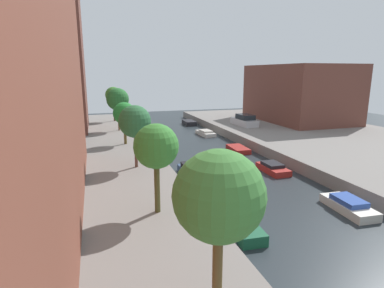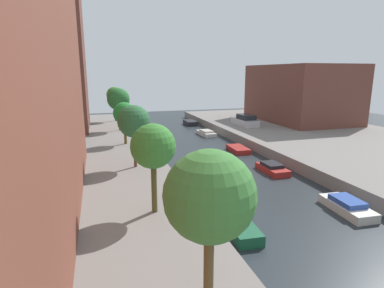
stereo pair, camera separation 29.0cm
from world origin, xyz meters
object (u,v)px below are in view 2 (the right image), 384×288
(street_tree_5, at_px, (115,95))
(moored_boat_right_5, at_px, (190,123))
(low_block_right, at_px, (300,93))
(moored_boat_left_2, at_px, (192,172))
(moored_boat_left_1, at_px, (237,224))
(moored_boat_right_2, at_px, (272,168))
(moored_boat_right_4, at_px, (206,133))
(parked_car, at_px, (245,121))
(moored_boat_right_3, at_px, (238,149))
(street_tree_0, at_px, (210,198))
(street_tree_3, at_px, (124,114))
(apartment_tower_far, at_px, (37,41))
(street_tree_1, at_px, (153,147))
(street_tree_2, at_px, (134,122))
(street_tree_4, at_px, (118,99))
(moored_boat_right_1, at_px, (347,206))

(street_tree_5, relative_size, moored_boat_right_5, 1.55)
(low_block_right, distance_m, moored_boat_left_2, 27.76)
(moored_boat_left_1, xyz_separation_m, moored_boat_right_5, (6.98, 32.27, 0.04))
(street_tree_5, relative_size, moored_boat_right_2, 1.53)
(moored_boat_right_4, bearing_deg, parked_car, 1.60)
(low_block_right, height_order, moored_boat_right_3, low_block_right)
(moored_boat_left_1, relative_size, moored_boat_right_3, 1.27)
(street_tree_0, bearing_deg, moored_boat_right_2, 53.97)
(parked_car, distance_m, moored_boat_right_4, 5.64)
(low_block_right, relative_size, parked_car, 3.24)
(street_tree_5, bearing_deg, moored_boat_right_3, -58.91)
(street_tree_3, height_order, moored_boat_left_1, street_tree_3)
(moored_boat_left_1, bearing_deg, apartment_tower_far, 114.31)
(moored_boat_right_3, bearing_deg, street_tree_5, 121.09)
(moored_boat_right_3, relative_size, moored_boat_right_4, 0.87)
(parked_car, bearing_deg, moored_boat_right_5, 121.40)
(street_tree_1, distance_m, moored_boat_right_4, 25.31)
(street_tree_1, xyz_separation_m, moored_boat_right_5, (10.99, 31.13, -4.01))
(apartment_tower_far, xyz_separation_m, street_tree_2, (8.57, -18.67, -7.00))
(low_block_right, height_order, moored_boat_left_2, low_block_right)
(apartment_tower_far, relative_size, street_tree_2, 4.55)
(street_tree_4, bearing_deg, street_tree_2, -90.00)
(low_block_right, height_order, street_tree_5, low_block_right)
(moored_boat_left_2, distance_m, moored_boat_right_5, 24.74)
(low_block_right, bearing_deg, street_tree_1, -136.00)
(apartment_tower_far, height_order, street_tree_5, apartment_tower_far)
(moored_boat_left_2, relative_size, moored_boat_right_4, 1.15)
(street_tree_4, distance_m, moored_boat_right_3, 15.59)
(street_tree_4, distance_m, moored_boat_right_5, 13.88)
(street_tree_4, distance_m, moored_boat_right_4, 11.56)
(street_tree_0, relative_size, moored_boat_right_1, 1.45)
(street_tree_1, bearing_deg, street_tree_3, 90.00)
(street_tree_2, bearing_deg, parked_car, 42.48)
(parked_car, height_order, moored_boat_right_1, parked_car)
(apartment_tower_far, relative_size, street_tree_1, 4.65)
(street_tree_5, distance_m, moored_boat_right_4, 14.73)
(street_tree_2, bearing_deg, street_tree_4, 90.00)
(street_tree_1, relative_size, moored_boat_right_3, 1.42)
(moored_boat_right_1, relative_size, moored_boat_right_2, 1.10)
(street_tree_2, bearing_deg, moored_boat_left_2, -9.48)
(street_tree_5, height_order, moored_boat_right_2, street_tree_5)
(street_tree_0, bearing_deg, moored_boat_right_4, 70.87)
(moored_boat_right_1, bearing_deg, street_tree_3, 122.41)
(parked_car, bearing_deg, low_block_right, 10.85)
(apartment_tower_far, height_order, moored_boat_right_5, apartment_tower_far)
(street_tree_0, bearing_deg, apartment_tower_far, 103.88)
(moored_boat_right_1, bearing_deg, street_tree_0, -147.66)
(apartment_tower_far, bearing_deg, street_tree_1, -72.22)
(parked_car, distance_m, moored_boat_right_3, 10.51)
(street_tree_3, xyz_separation_m, moored_boat_right_4, (10.61, 6.48, -3.67))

